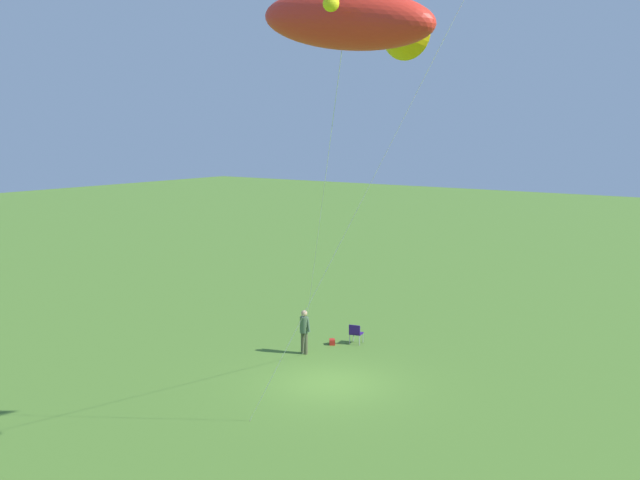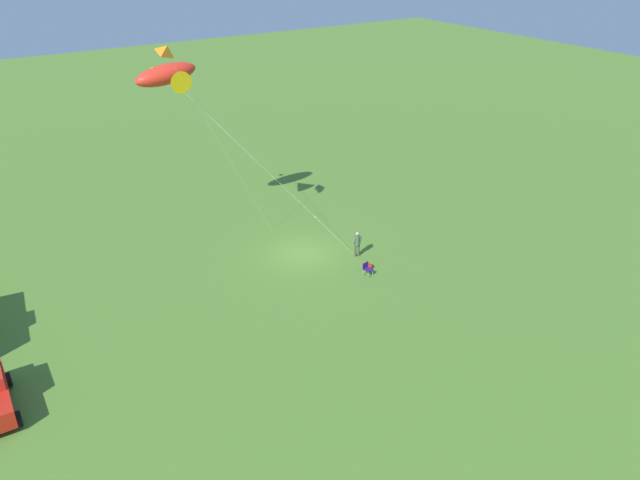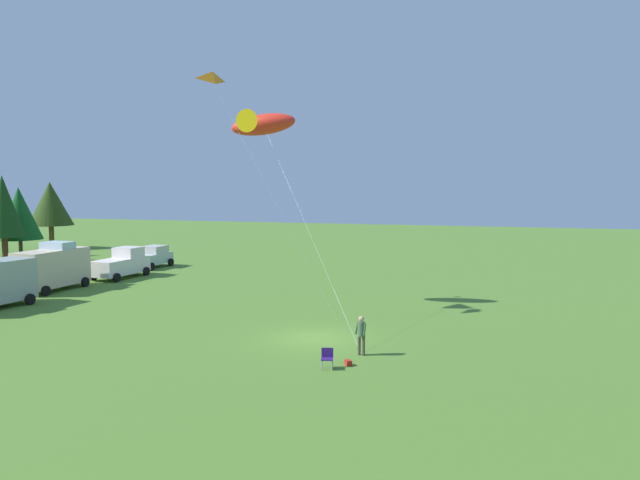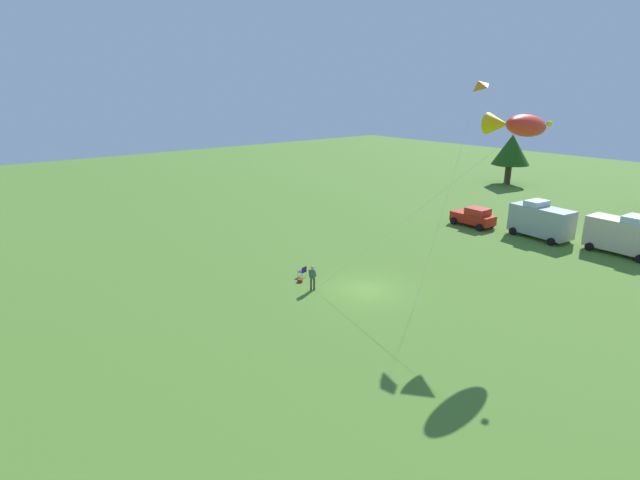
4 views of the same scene
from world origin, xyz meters
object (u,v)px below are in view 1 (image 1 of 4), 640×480
object	(u,v)px
backpack_on_grass	(332,342)
kite_large_fish	(358,22)
folding_chair	(356,332)
person_kite_flyer	(304,328)

from	to	relation	value
backpack_on_grass	kite_large_fish	size ratio (longest dim) A/B	0.03
backpack_on_grass	folding_chair	bearing A→B (deg)	131.21
folding_chair	backpack_on_grass	size ratio (longest dim) A/B	2.56
folding_chair	backpack_on_grass	distance (m)	1.03
folding_chair	kite_large_fish	distance (m)	16.97
folding_chair	backpack_on_grass	bearing A→B (deg)	118.94
person_kite_flyer	folding_chair	distance (m)	2.51
person_kite_flyer	folding_chair	bearing A→B (deg)	-3.72
folding_chair	kite_large_fish	world-z (taller)	kite_large_fish
person_kite_flyer	backpack_on_grass	world-z (taller)	person_kite_flyer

